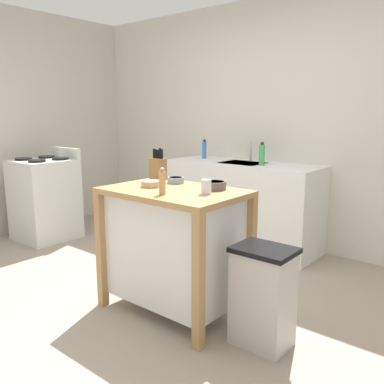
{
  "coord_description": "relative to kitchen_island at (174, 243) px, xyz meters",
  "views": [
    {
      "loc": [
        2.09,
        -1.94,
        1.43
      ],
      "look_at": [
        0.23,
        0.32,
        0.85
      ],
      "focal_mm": 37.99,
      "sensor_mm": 36.0,
      "label": 1
    }
  ],
  "objects": [
    {
      "name": "trash_bin",
      "position": [
        0.73,
        0.0,
        -0.19
      ],
      "size": [
        0.36,
        0.28,
        0.63
      ],
      "color": "#B7B2A8",
      "rests_on": "ground"
    },
    {
      "name": "bowl_ceramic_small",
      "position": [
        -0.19,
        -0.03,
        0.42
      ],
      "size": [
        0.14,
        0.14,
        0.04
      ],
      "color": "tan",
      "rests_on": "kitchen_island"
    },
    {
      "name": "wall_back",
      "position": [
        -0.23,
        1.92,
        0.8
      ],
      "size": [
        5.21,
        0.1,
        2.6
      ],
      "primitive_type": "cube",
      "color": "beige",
      "rests_on": "ground"
    },
    {
      "name": "bottle_dish_soap",
      "position": [
        -0.97,
        1.6,
        0.5
      ],
      "size": [
        0.05,
        0.05,
        0.22
      ],
      "color": "blue",
      "rests_on": "sink_counter"
    },
    {
      "name": "ground_plane",
      "position": [
        -0.23,
        -0.12,
        -0.5
      ],
      "size": [
        6.21,
        6.21,
        0.0
      ],
      "primitive_type": "plane",
      "color": "gray",
      "rests_on": "ground"
    },
    {
      "name": "drinking_cup",
      "position": [
        0.27,
        0.01,
        0.44
      ],
      "size": [
        0.07,
        0.07,
        0.1
      ],
      "color": "silver",
      "rests_on": "kitchen_island"
    },
    {
      "name": "knife_block",
      "position": [
        -0.37,
        0.22,
        0.49
      ],
      "size": [
        0.11,
        0.09,
        0.25
      ],
      "color": "olive",
      "rests_on": "kitchen_island"
    },
    {
      "name": "sink_counter",
      "position": [
        -0.42,
        1.57,
        -0.05
      ],
      "size": [
        1.65,
        0.6,
        0.9
      ],
      "color": "silver",
      "rests_on": "ground"
    },
    {
      "name": "wall_left",
      "position": [
        -2.83,
        0.6,
        0.8
      ],
      "size": [
        0.1,
        2.64,
        2.6
      ],
      "primitive_type": "cube",
      "color": "beige",
      "rests_on": "ground"
    },
    {
      "name": "bowl_stoneware_deep",
      "position": [
        0.22,
        0.17,
        0.43
      ],
      "size": [
        0.17,
        0.17,
        0.06
      ],
      "color": "#564C47",
      "rests_on": "kitchen_island"
    },
    {
      "name": "bowl_ceramic_wide",
      "position": [
        -0.15,
        0.19,
        0.42
      ],
      "size": [
        0.12,
        0.12,
        0.05
      ],
      "color": "gray",
      "rests_on": "kitchen_island"
    },
    {
      "name": "pepper_grinder",
      "position": [
        0.07,
        -0.18,
        0.48
      ],
      "size": [
        0.04,
        0.04,
        0.18
      ],
      "color": "tan",
      "rests_on": "kitchen_island"
    },
    {
      "name": "stove",
      "position": [
        -2.28,
        0.35,
        -0.04
      ],
      "size": [
        0.6,
        0.6,
        1.02
      ],
      "color": "silver",
      "rests_on": "ground"
    },
    {
      "name": "kitchen_island",
      "position": [
        0.0,
        0.0,
        0.0
      ],
      "size": [
        0.97,
        0.65,
        0.9
      ],
      "color": "#AD7F4C",
      "rests_on": "ground"
    },
    {
      "name": "bottle_spray_cleaner",
      "position": [
        -0.16,
        1.49,
        0.51
      ],
      "size": [
        0.06,
        0.06,
        0.23
      ],
      "color": "green",
      "rests_on": "sink_counter"
    },
    {
      "name": "sink_faucet",
      "position": [
        -0.42,
        1.71,
        0.51
      ],
      "size": [
        0.02,
        0.02,
        0.22
      ],
      "color": "#B7BCC1",
      "rests_on": "sink_counter"
    }
  ]
}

